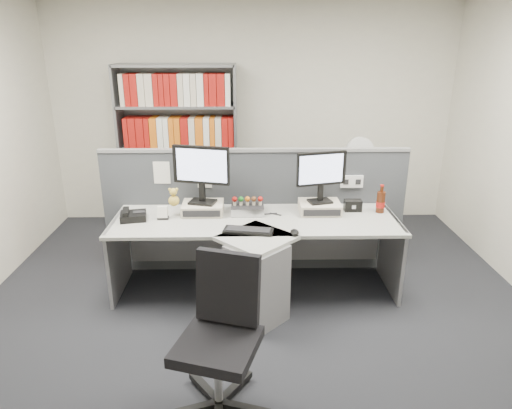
{
  "coord_description": "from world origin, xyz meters",
  "views": [
    {
      "loc": [
        -0.08,
        -3.08,
        2.26
      ],
      "look_at": [
        0.0,
        0.65,
        0.92
      ],
      "focal_mm": 32.3,
      "sensor_mm": 36.0,
      "label": 1
    }
  ],
  "objects_px": {
    "filing_cabinet": "(355,211)",
    "cola_bottle": "(381,202)",
    "speaker": "(353,205)",
    "shelving_unit": "(179,151)",
    "desk_phone": "(133,216)",
    "monitor_left": "(201,170)",
    "keyboard": "(248,231)",
    "desk_fan": "(359,154)",
    "desktop_pc": "(247,208)",
    "mouse": "(295,232)",
    "office_chair": "(221,332)",
    "monitor_right": "(321,173)",
    "desk": "(256,256)",
    "desk_calendar": "(163,214)"
  },
  "relations": [
    {
      "from": "filing_cabinet",
      "to": "cola_bottle",
      "type": "bearing_deg",
      "value": -91.18
    },
    {
      "from": "speaker",
      "to": "shelving_unit",
      "type": "xyz_separation_m",
      "value": [
        -1.83,
        1.43,
        0.2
      ]
    },
    {
      "from": "desk_phone",
      "to": "monitor_left",
      "type": "bearing_deg",
      "value": 13.65
    },
    {
      "from": "keyboard",
      "to": "desk_fan",
      "type": "xyz_separation_m",
      "value": [
        1.27,
        1.48,
        0.3
      ]
    },
    {
      "from": "desktop_pc",
      "to": "mouse",
      "type": "bearing_deg",
      "value": -53.64
    },
    {
      "from": "office_chair",
      "to": "monitor_left",
      "type": "bearing_deg",
      "value": 98.77
    },
    {
      "from": "monitor_right",
      "to": "desk_fan",
      "type": "distance_m",
      "value": 1.18
    },
    {
      "from": "shelving_unit",
      "to": "keyboard",
      "type": "bearing_deg",
      "value": -66.65
    },
    {
      "from": "desktop_pc",
      "to": "filing_cabinet",
      "type": "xyz_separation_m",
      "value": [
        1.27,
        1.01,
        -0.41
      ]
    },
    {
      "from": "speaker",
      "to": "cola_bottle",
      "type": "relative_size",
      "value": 0.6
    },
    {
      "from": "monitor_right",
      "to": "desktop_pc",
      "type": "height_order",
      "value": "monitor_right"
    },
    {
      "from": "desk",
      "to": "filing_cabinet",
      "type": "distance_m",
      "value": 1.85
    },
    {
      "from": "desk",
      "to": "shelving_unit",
      "type": "bearing_deg",
      "value": 115.96
    },
    {
      "from": "monitor_right",
      "to": "mouse",
      "type": "distance_m",
      "value": 0.7
    },
    {
      "from": "mouse",
      "to": "cola_bottle",
      "type": "distance_m",
      "value": 1.01
    },
    {
      "from": "keyboard",
      "to": "desk_phone",
      "type": "relative_size",
      "value": 1.68
    },
    {
      "from": "desktop_pc",
      "to": "shelving_unit",
      "type": "distance_m",
      "value": 1.69
    },
    {
      "from": "shelving_unit",
      "to": "desk_fan",
      "type": "xyz_separation_m",
      "value": [
        2.1,
        -0.45,
        0.06
      ]
    },
    {
      "from": "speaker",
      "to": "desk",
      "type": "bearing_deg",
      "value": -155.95
    },
    {
      "from": "monitor_left",
      "to": "desk_calendar",
      "type": "relative_size",
      "value": 4.49
    },
    {
      "from": "filing_cabinet",
      "to": "desk_phone",
      "type": "bearing_deg",
      "value": -153.24
    },
    {
      "from": "monitor_right",
      "to": "keyboard",
      "type": "relative_size",
      "value": 1.1
    },
    {
      "from": "mouse",
      "to": "speaker",
      "type": "xyz_separation_m",
      "value": [
        0.61,
        0.56,
        0.03
      ]
    },
    {
      "from": "desk_phone",
      "to": "cola_bottle",
      "type": "bearing_deg",
      "value": 3.53
    },
    {
      "from": "desktop_pc",
      "to": "desk_phone",
      "type": "bearing_deg",
      "value": -171.43
    },
    {
      "from": "monitor_left",
      "to": "shelving_unit",
      "type": "bearing_deg",
      "value": 105.55
    },
    {
      "from": "desk_calendar",
      "to": "monitor_left",
      "type": "bearing_deg",
      "value": 22.08
    },
    {
      "from": "desk",
      "to": "shelving_unit",
      "type": "relative_size",
      "value": 1.3
    },
    {
      "from": "keyboard",
      "to": "desk_calendar",
      "type": "distance_m",
      "value": 0.84
    },
    {
      "from": "monitor_right",
      "to": "cola_bottle",
      "type": "xyz_separation_m",
      "value": [
        0.57,
        -0.01,
        -0.29
      ]
    },
    {
      "from": "speaker",
      "to": "office_chair",
      "type": "distance_m",
      "value": 2.03
    },
    {
      "from": "desk",
      "to": "monitor_right",
      "type": "bearing_deg",
      "value": 32.29
    },
    {
      "from": "desk",
      "to": "mouse",
      "type": "height_order",
      "value": "mouse"
    },
    {
      "from": "desk",
      "to": "desk_phone",
      "type": "distance_m",
      "value": 1.18
    },
    {
      "from": "monitor_left",
      "to": "speaker",
      "type": "xyz_separation_m",
      "value": [
        1.42,
        0.03,
        -0.37
      ]
    },
    {
      "from": "monitor_right",
      "to": "desk_calendar",
      "type": "distance_m",
      "value": 1.5
    },
    {
      "from": "mouse",
      "to": "filing_cabinet",
      "type": "relative_size",
      "value": 0.17
    },
    {
      "from": "shelving_unit",
      "to": "filing_cabinet",
      "type": "distance_m",
      "value": 2.24
    },
    {
      "from": "desk_phone",
      "to": "speaker",
      "type": "xyz_separation_m",
      "value": [
        2.04,
        0.18,
        0.02
      ]
    },
    {
      "from": "monitor_left",
      "to": "keyboard",
      "type": "xyz_separation_m",
      "value": [
        0.42,
        -0.46,
        -0.41
      ]
    },
    {
      "from": "keyboard",
      "to": "cola_bottle",
      "type": "height_order",
      "value": "cola_bottle"
    },
    {
      "from": "monitor_left",
      "to": "cola_bottle",
      "type": "distance_m",
      "value": 1.7
    },
    {
      "from": "mouse",
      "to": "office_chair",
      "type": "xyz_separation_m",
      "value": [
        -0.56,
        -1.09,
        -0.21
      ]
    },
    {
      "from": "monitor_right",
      "to": "desk_fan",
      "type": "bearing_deg",
      "value": 59.72
    },
    {
      "from": "shelving_unit",
      "to": "office_chair",
      "type": "bearing_deg",
      "value": -77.96
    },
    {
      "from": "monitor_left",
      "to": "keyboard",
      "type": "relative_size",
      "value": 1.23
    },
    {
      "from": "shelving_unit",
      "to": "desk_fan",
      "type": "relative_size",
      "value": 3.75
    },
    {
      "from": "mouse",
      "to": "desk_fan",
      "type": "height_order",
      "value": "desk_fan"
    },
    {
      "from": "monitor_left",
      "to": "office_chair",
      "type": "height_order",
      "value": "monitor_left"
    },
    {
      "from": "cola_bottle",
      "to": "monitor_left",
      "type": "bearing_deg",
      "value": 179.67
    }
  ]
}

